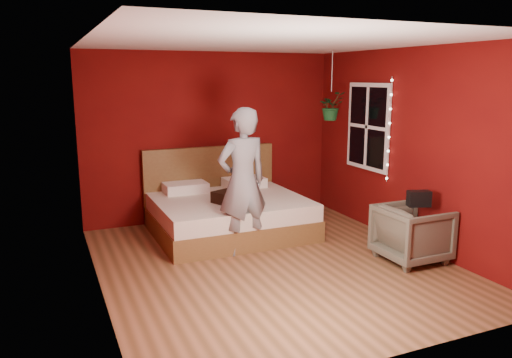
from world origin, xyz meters
name	(u,v)px	position (x,y,z in m)	size (l,w,h in m)	color
floor	(273,263)	(0.00, 0.00, 0.00)	(4.50, 4.50, 0.00)	brown
room_walls	(274,125)	(0.00, 0.00, 1.68)	(4.04, 4.54, 2.62)	#640D0A
window	(368,127)	(1.97, 0.90, 1.50)	(0.05, 0.97, 1.27)	white
fairy_lights	(389,130)	(1.94, 0.37, 1.50)	(0.04, 0.04, 1.45)	silver
bed	(227,212)	(-0.07, 1.41, 0.30)	(2.10, 1.79, 1.16)	brown
person	(242,182)	(-0.19, 0.50, 0.93)	(0.68, 0.45, 1.86)	gray
armchair	(412,233)	(1.60, -0.59, 0.35)	(0.74, 0.76, 0.69)	#5B5848
handbag	(419,199)	(1.64, -0.62, 0.79)	(0.27, 0.13, 0.19)	black
throw_pillow	(233,197)	(-0.11, 1.05, 0.60)	(0.44, 0.44, 0.16)	black
hanging_plant	(331,106)	(1.59, 1.32, 1.79)	(0.42, 0.37, 1.03)	silver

